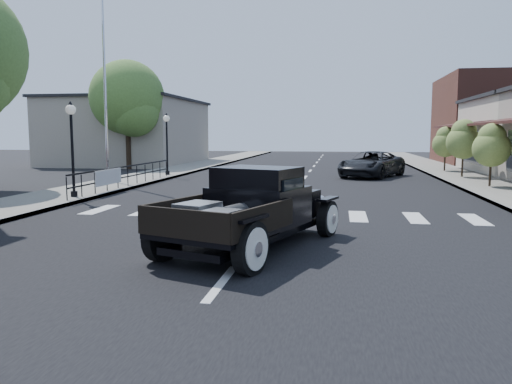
# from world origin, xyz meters

# --- Properties ---
(ground) EXTENTS (120.00, 120.00, 0.00)m
(ground) POSITION_xyz_m (0.00, 0.00, 0.00)
(ground) COLOR black
(ground) RESTS_ON ground
(road) EXTENTS (14.00, 80.00, 0.02)m
(road) POSITION_xyz_m (0.00, 15.00, 0.01)
(road) COLOR black
(road) RESTS_ON ground
(road_markings) EXTENTS (12.00, 60.00, 0.06)m
(road_markings) POSITION_xyz_m (0.00, 10.00, 0.00)
(road_markings) COLOR silver
(road_markings) RESTS_ON ground
(sidewalk_left) EXTENTS (3.00, 80.00, 0.15)m
(sidewalk_left) POSITION_xyz_m (-8.50, 15.00, 0.07)
(sidewalk_left) COLOR gray
(sidewalk_left) RESTS_ON ground
(sidewalk_right) EXTENTS (3.00, 80.00, 0.15)m
(sidewalk_right) POSITION_xyz_m (8.50, 15.00, 0.07)
(sidewalk_right) COLOR gray
(sidewalk_right) RESTS_ON ground
(low_building_left) EXTENTS (10.00, 12.00, 5.00)m
(low_building_left) POSITION_xyz_m (-15.00, 28.00, 2.50)
(low_building_left) COLOR #ADA291
(low_building_left) RESTS_ON ground
(railing) EXTENTS (0.08, 10.00, 1.00)m
(railing) POSITION_xyz_m (-7.30, 10.00, 0.65)
(railing) COLOR black
(railing) RESTS_ON sidewalk_left
(banner) EXTENTS (0.04, 2.20, 0.60)m
(banner) POSITION_xyz_m (-7.22, 8.00, 0.45)
(banner) COLOR silver
(banner) RESTS_ON sidewalk_left
(lamp_post_b) EXTENTS (0.36, 0.36, 3.41)m
(lamp_post_b) POSITION_xyz_m (-7.60, 6.00, 1.86)
(lamp_post_b) COLOR black
(lamp_post_b) RESTS_ON sidewalk_left
(lamp_post_c) EXTENTS (0.36, 0.36, 3.41)m
(lamp_post_c) POSITION_xyz_m (-7.60, 16.00, 1.86)
(lamp_post_c) COLOR black
(lamp_post_c) RESTS_ON sidewalk_left
(flagpole) EXTENTS (0.12, 0.12, 13.06)m
(flagpole) POSITION_xyz_m (-9.20, 12.00, 6.68)
(flagpole) COLOR silver
(flagpole) RESTS_ON sidewalk_left
(big_tree_far) EXTENTS (5.05, 5.05, 7.42)m
(big_tree_far) POSITION_xyz_m (-12.50, 22.00, 3.71)
(big_tree_far) COLOR #4A6F2F
(big_tree_far) RESTS_ON ground
(small_tree_c) EXTENTS (1.57, 1.57, 2.62)m
(small_tree_c) POSITION_xyz_m (8.30, 12.32, 1.46)
(small_tree_c) COLOR olive
(small_tree_c) RESTS_ON sidewalk_right
(small_tree_d) EXTENTS (1.75, 1.75, 2.92)m
(small_tree_d) POSITION_xyz_m (8.30, 17.30, 1.61)
(small_tree_d) COLOR olive
(small_tree_d) RESTS_ON sidewalk_right
(small_tree_e) EXTENTS (1.57, 1.57, 2.62)m
(small_tree_e) POSITION_xyz_m (8.30, 21.79, 1.46)
(small_tree_e) COLOR olive
(small_tree_e) RESTS_ON sidewalk_right
(hotrod_pickup) EXTENTS (3.92, 5.53, 1.74)m
(hotrod_pickup) POSITION_xyz_m (0.06, -0.46, 0.87)
(hotrod_pickup) COLOR black
(hotrod_pickup) RESTS_ON ground
(second_car) EXTENTS (4.32, 5.67, 1.43)m
(second_car) POSITION_xyz_m (3.64, 17.91, 0.72)
(second_car) COLOR black
(second_car) RESTS_ON ground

